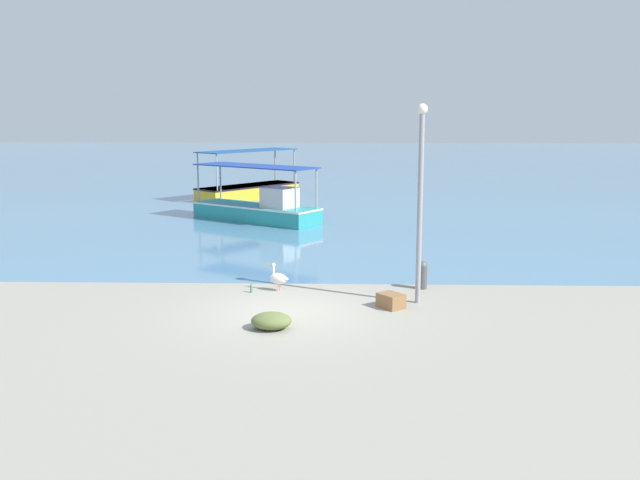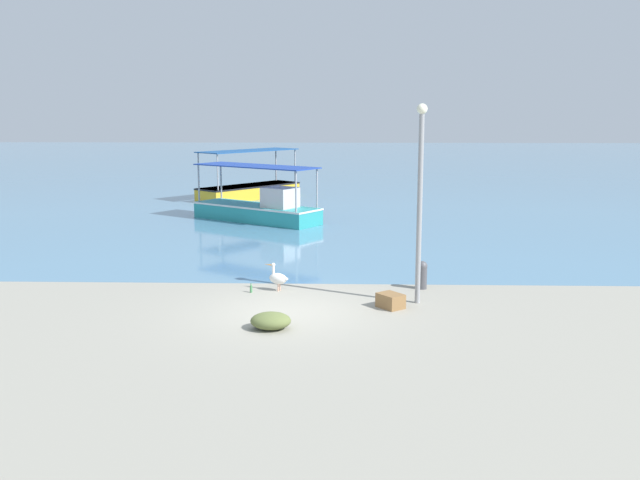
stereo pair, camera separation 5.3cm
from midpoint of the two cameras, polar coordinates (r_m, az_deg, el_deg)
name	(u,v)px [view 2 (the right image)]	position (r m, az deg, el deg)	size (l,w,h in m)	color
ground	(289,312)	(18.41, -2.43, -5.77)	(120.00, 120.00, 0.00)	gray
harbor_water	(327,166)	(65.85, 0.61, 5.98)	(110.00, 90.00, 0.00)	teal
fishing_boat_near_left	(259,208)	(33.05, -4.83, 2.57)	(6.31, 5.08, 2.57)	teal
fishing_boat_far_left	(249,189)	(41.68, -5.66, 4.10)	(5.71, 6.22, 2.79)	gold
pelican	(278,278)	(20.44, -3.31, -3.05)	(0.75, 0.50, 0.80)	#E0997A
lamp_post	(420,192)	(18.86, 8.08, 3.81)	(0.28, 0.28, 5.28)	gray
mooring_bollard	(422,274)	(20.83, 8.24, -2.70)	(0.30, 0.30, 0.82)	#47474C
net_pile	(271,321)	(17.00, -3.88, -6.47)	(0.97, 0.82, 0.40)	#5F6B39
cargo_crate	(391,301)	(18.81, 5.75, -4.86)	(0.65, 0.50, 0.38)	olive
glass_bottle	(251,289)	(20.35, -5.46, -3.91)	(0.07, 0.07, 0.27)	#3F7F4C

